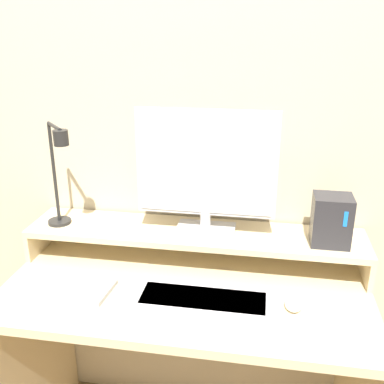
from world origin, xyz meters
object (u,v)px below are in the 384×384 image
(desk_lamp, at_px, (59,172))
(remote_control, at_px, (103,292))
(router_dock, at_px, (331,220))
(mouse, at_px, (293,304))
(keyboard, at_px, (203,300))
(monitor, at_px, (206,171))

(desk_lamp, distance_m, remote_control, 0.44)
(router_dock, height_order, mouse, router_dock)
(router_dock, xyz_separation_m, mouse, (-0.12, -0.22, -0.19))
(router_dock, bearing_deg, desk_lamp, -177.32)
(desk_lamp, height_order, mouse, desk_lamp)
(mouse, height_order, remote_control, mouse)
(mouse, distance_m, remote_control, 0.60)
(keyboard, bearing_deg, desk_lamp, 160.19)
(router_dock, distance_m, remote_control, 0.78)
(keyboard, bearing_deg, monitor, 96.68)
(desk_lamp, height_order, router_dock, desk_lamp)
(desk_lamp, xyz_separation_m, router_dock, (0.92, 0.04, -0.13))
(keyboard, bearing_deg, router_dock, 30.93)
(desk_lamp, relative_size, router_dock, 2.24)
(mouse, bearing_deg, router_dock, 61.83)
(keyboard, xyz_separation_m, remote_control, (-0.32, -0.01, -0.00))
(monitor, height_order, keyboard, monitor)
(monitor, bearing_deg, desk_lamp, -174.46)
(desk_lamp, relative_size, keyboard, 0.91)
(desk_lamp, bearing_deg, router_dock, 2.68)
(mouse, bearing_deg, monitor, 143.80)
(router_dock, height_order, remote_control, router_dock)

